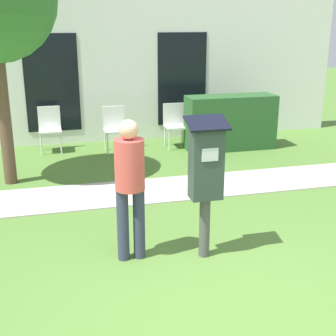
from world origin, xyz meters
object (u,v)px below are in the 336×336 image
parking_meter (206,170)px  outdoor_chair_right (175,122)px  person_standing (130,180)px  outdoor_chair_middle (115,125)px  outdoor_chair_left (50,125)px

parking_meter → outdoor_chair_right: bearing=78.7°
person_standing → outdoor_chair_middle: size_ratio=1.76×
outdoor_chair_right → outdoor_chair_middle: bearing=-157.4°
parking_meter → person_standing: size_ratio=1.01×
outdoor_chair_middle → outdoor_chair_right: size_ratio=1.00×
outdoor_chair_right → person_standing: bearing=-89.7°
parking_meter → person_standing: (-0.80, 0.15, -0.09)m
outdoor_chair_left → outdoor_chair_middle: 1.30m
person_standing → outdoor_chair_left: size_ratio=1.76×
parking_meter → outdoor_chair_middle: bearing=93.9°
parking_meter → outdoor_chair_left: bearing=107.5°
outdoor_chair_left → outdoor_chair_right: same height
person_standing → outdoor_chair_left: 4.94m
person_standing → outdoor_chair_middle: (0.48, 4.55, -0.40)m
person_standing → outdoor_chair_left: person_standing is taller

